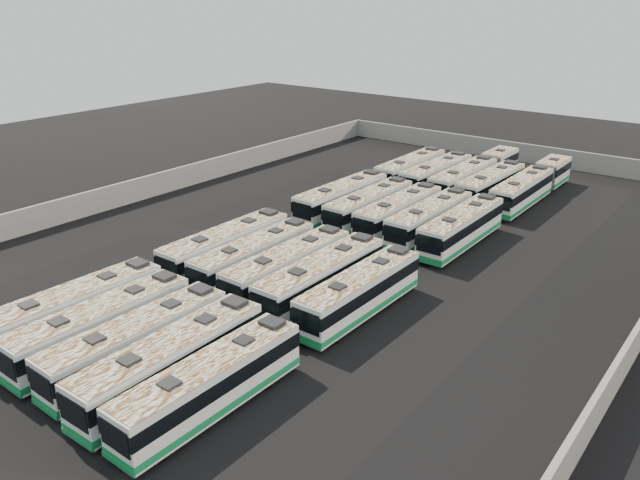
{
  "coord_description": "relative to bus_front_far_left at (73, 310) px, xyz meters",
  "views": [
    {
      "loc": [
        26.76,
        -35.49,
        18.75
      ],
      "look_at": [
        0.35,
        -1.49,
        1.6
      ],
      "focal_mm": 35.0,
      "sensor_mm": 36.0,
      "label": 1
    }
  ],
  "objects": [
    {
      "name": "ground",
      "position": [
        4.2,
        18.99,
        -1.6
      ],
      "size": [
        140.0,
        140.0,
        0.0
      ],
      "primitive_type": "plane",
      "color": "black",
      "rests_on": "ground"
    },
    {
      "name": "perimeter_wall",
      "position": [
        4.2,
        18.99,
        -0.5
      ],
      "size": [
        45.2,
        73.2,
        2.2
      ],
      "color": "slate",
      "rests_on": "ground"
    },
    {
      "name": "bus_front_far_left",
      "position": [
        0.0,
        0.0,
        0.0
      ],
      "size": [
        2.62,
        11.14,
        3.12
      ],
      "rotation": [
        0.0,
        0.0,
        -0.02
      ],
      "color": "silver",
      "rests_on": "ground"
    },
    {
      "name": "bus_front_left",
      "position": [
        2.82,
        -0.02,
        -0.03
      ],
      "size": [
        2.33,
        10.86,
        3.06
      ],
      "rotation": [
        0.0,
        0.0,
        -0.0
      ],
      "color": "silver",
      "rests_on": "ground"
    },
    {
      "name": "bus_front_center",
      "position": [
        5.83,
        0.13,
        -0.04
      ],
      "size": [
        2.4,
        10.85,
        3.05
      ],
      "rotation": [
        0.0,
        0.0,
        -0.01
      ],
      "color": "silver",
      "rests_on": "ground"
    },
    {
      "name": "bus_front_right",
      "position": [
        8.77,
        -0.01,
        0.0
      ],
      "size": [
        2.62,
        11.14,
        3.12
      ],
      "rotation": [
        0.0,
        0.0,
        0.03
      ],
      "color": "silver",
      "rests_on": "ground"
    },
    {
      "name": "bus_front_far_right",
      "position": [
        11.63,
        -0.07,
        -0.07
      ],
      "size": [
        2.26,
        10.61,
        2.99
      ],
      "rotation": [
        0.0,
        0.0,
        0.0
      ],
      "color": "silver",
      "rests_on": "ground"
    },
    {
      "name": "bus_midfront_far_left",
      "position": [
        -0.02,
        12.29,
        -0.0
      ],
      "size": [
        2.35,
        11.06,
        3.11
      ],
      "rotation": [
        0.0,
        0.0,
        0.0
      ],
      "color": "silver",
      "rests_on": "ground"
    },
    {
      "name": "bus_midfront_left",
      "position": [
        2.8,
        12.25,
        -0.07
      ],
      "size": [
        2.27,
        10.63,
        2.99
      ],
      "rotation": [
        0.0,
        0.0,
        0.0
      ],
      "color": "silver",
      "rests_on": "ground"
    },
    {
      "name": "bus_midfront_center",
      "position": [
        5.88,
        12.28,
        -0.02
      ],
      "size": [
        2.36,
        10.93,
        3.07
      ],
      "rotation": [
        0.0,
        0.0,
        -0.0
      ],
      "color": "silver",
      "rests_on": "ground"
    },
    {
      "name": "bus_midfront_right",
      "position": [
        8.71,
        12.28,
        -0.0
      ],
      "size": [
        2.39,
        11.09,
        3.12
      ],
      "rotation": [
        0.0,
        0.0,
        0.0
      ],
      "color": "silver",
      "rests_on": "ground"
    },
    {
      "name": "bus_midfront_far_right",
      "position": [
        11.73,
        12.24,
        -0.06
      ],
      "size": [
        2.27,
        10.66,
        3.0
      ],
      "rotation": [
        0.0,
        0.0,
        -0.0
      ],
      "color": "silver",
      "rests_on": "ground"
    },
    {
      "name": "bus_midback_far_left",
      "position": [
        -0.1,
        26.64,
        0.0
      ],
      "size": [
        2.53,
        11.15,
        3.13
      ],
      "rotation": [
        0.0,
        0.0,
        -0.02
      ],
      "color": "silver",
      "rests_on": "ground"
    },
    {
      "name": "bus_midback_left",
      "position": [
        2.92,
        26.54,
        -0.05
      ],
      "size": [
        2.32,
        10.72,
        3.02
      ],
      "rotation": [
        0.0,
        0.0,
        -0.0
      ],
      "color": "silver",
      "rests_on": "ground"
    },
    {
      "name": "bus_midback_center",
      "position": [
        5.87,
        26.56,
        -0.05
      ],
      "size": [
        2.29,
        10.72,
        3.02
      ],
      "rotation": [
        0.0,
        0.0,
        -0.0
      ],
      "color": "silver",
      "rests_on": "ground"
    },
    {
      "name": "bus_midback_right",
      "position": [
        8.74,
        26.64,
        -0.05
      ],
      "size": [
        2.3,
        10.76,
        3.03
      ],
      "rotation": [
        0.0,
        0.0,
        -0.0
      ],
      "color": "silver",
      "rests_on": "ground"
    },
    {
      "name": "bus_midback_far_right",
      "position": [
        11.63,
        26.51,
        -0.03
      ],
      "size": [
        2.38,
        10.87,
        3.06
      ],
      "rotation": [
        0.0,
        0.0,
        0.01
      ],
      "color": "silver",
      "rests_on": "ground"
    },
    {
      "name": "bus_back_far_left",
      "position": [
        -0.13,
        38.84,
        -0.02
      ],
      "size": [
        2.42,
        10.98,
        3.09
      ],
      "rotation": [
        0.0,
        0.0,
        0.01
      ],
      "color": "silver",
      "rests_on": "ground"
    },
    {
      "name": "bus_back_left",
      "position": [
        2.88,
        38.75,
        -0.03
      ],
      "size": [
        2.56,
        10.96,
        3.07
      ],
      "rotation": [
        0.0,
        0.0,
        -0.02
      ],
      "color": "silver",
      "rests_on": "ground"
    },
    {
      "name": "bus_back_center",
      "position": [
        5.83,
        41.69,
        -0.04
      ],
      "size": [
        2.33,
        16.85,
        3.05
      ],
      "rotation": [
        0.0,
        0.0,
        0.0
      ],
      "color": "silver",
      "rests_on": "ground"
    },
    {
      "name": "bus_back_right",
      "position": [
        8.69,
        38.77,
        -0.05
      ],
      "size": [
        2.53,
        10.81,
        3.03
      ],
      "rotation": [
        0.0,
        0.0,
        -0.02
      ],
      "color": "silver",
      "rests_on": "ground"
    },
    {
      "name": "bus_back_far_right",
      "position": [
        11.71,
        41.71,
        -0.07
      ],
      "size": [
        2.41,
        16.52,
        2.99
      ],
      "rotation": [
        0.0,
        0.0,
        0.01
      ],
      "color": "silver",
      "rests_on": "ground"
    }
  ]
}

